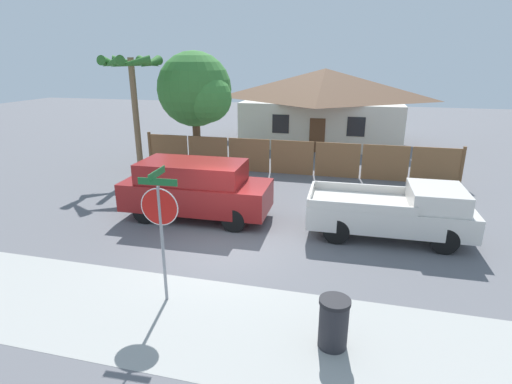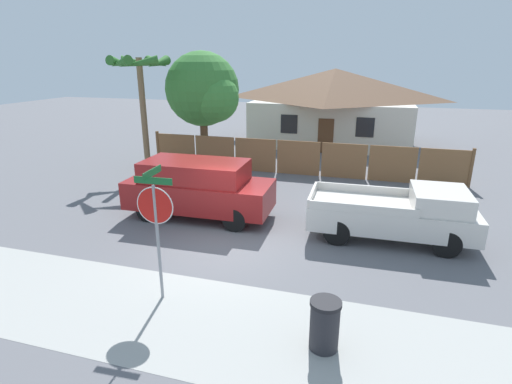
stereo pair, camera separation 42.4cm
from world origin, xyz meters
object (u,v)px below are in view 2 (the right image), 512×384
Objects in this scene: orange_pickup at (398,213)px; house at (334,104)px; stop_sign at (156,214)px; palm_tree at (140,73)px; red_suv at (198,187)px; oak_tree at (205,91)px; trash_bin at (325,325)px.

house is at bearing 102.04° from orange_pickup.
orange_pickup is 7.29m from stop_sign.
palm_tree is 11.72m from stop_sign.
palm_tree is at bearing -127.25° from house.
stop_sign is at bearing -76.96° from red_suv.
oak_tree is at bearing 45.75° from palm_tree.
orange_pickup is at bearing -37.52° from oak_tree.
red_suv is at bearing 101.10° from stop_sign.
stop_sign is at bearing -94.98° from house.
orange_pickup is (3.54, -15.11, -1.60)m from house.
house reaches higher than red_suv.
oak_tree is 1.05× the size of palm_tree.
red_suv reaches higher than trash_bin.
orange_pickup is at bearing -1.11° from red_suv.
palm_tree is 14.89m from trash_bin.
oak_tree reaches higher than orange_pickup.
house is 2.09× the size of red_suv.
house reaches higher than orange_pickup.
trash_bin is at bearing -58.58° from oak_tree.
house reaches higher than trash_bin.
oak_tree is at bearing 105.03° from stop_sign.
palm_tree is 5.32× the size of trash_bin.
red_suv reaches higher than orange_pickup.
trash_bin is at bearing -12.99° from stop_sign.
red_suv is at bearing -69.26° from oak_tree.
oak_tree is 12.66m from stop_sign.
palm_tree reaches higher than red_suv.
trash_bin is (2.05, -20.64, -1.92)m from house.
house is at bearing 81.94° from stop_sign.
stop_sign is (1.23, -4.87, 1.00)m from red_suv.
red_suv is 5.12m from stop_sign.
red_suv is 1.63× the size of stop_sign.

